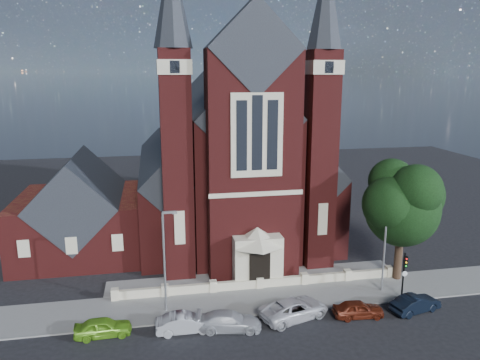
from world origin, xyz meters
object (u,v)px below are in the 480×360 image
(car_lime_van, at_px, (103,327))
(car_silver_b, at_px, (229,321))
(car_navy, at_px, (415,304))
(car_silver_a, at_px, (185,323))
(church, at_px, (228,160))
(parish_hall, at_px, (80,215))
(traffic_signal, at_px, (404,270))
(car_white_suv, at_px, (294,309))
(street_tree, at_px, (405,205))
(car_dark_red, at_px, (358,309))
(street_lamp_left, at_px, (165,256))
(street_lamp_right, at_px, (386,240))

(car_lime_van, distance_m, car_silver_b, 8.88)
(car_navy, bearing_deg, car_silver_a, 73.68)
(church, xyz_separation_m, parish_hall, (-16.00, -4.94, -4.17))
(car_silver_b, distance_m, car_navy, 14.56)
(traffic_signal, xyz_separation_m, car_white_suv, (-9.54, -1.20, -1.83))
(church, xyz_separation_m, car_lime_van, (-12.46, -21.60, -7.52))
(street_tree, distance_m, car_navy, 8.41)
(car_silver_a, bearing_deg, church, -17.65)
(street_tree, xyz_separation_m, car_lime_van, (-25.06, -4.37, -6.29))
(church, xyz_separation_m, car_silver_b, (-3.62, -22.45, -7.51))
(church, relative_size, car_silver_b, 7.52)
(parish_hall, xyz_separation_m, car_lime_van, (3.54, -16.66, -3.34))
(car_silver_b, distance_m, car_dark_red, 9.88)
(street_lamp_left, xyz_separation_m, car_silver_b, (4.29, -3.50, -3.92))
(traffic_signal, xyz_separation_m, car_lime_van, (-23.46, -1.09, -1.91))
(street_lamp_right, distance_m, car_silver_a, 17.59)
(car_silver_b, bearing_deg, church, 0.83)
(church, relative_size, car_dark_red, 9.13)
(street_lamp_right, bearing_deg, car_dark_red, -137.20)
(street_tree, distance_m, car_lime_van, 26.20)
(car_dark_red, bearing_deg, street_tree, -46.19)
(street_lamp_left, bearing_deg, car_silver_b, -39.27)
(car_dark_red, distance_m, car_navy, 4.68)
(street_lamp_left, bearing_deg, car_dark_red, -14.08)
(car_silver_b, bearing_deg, car_dark_red, -80.28)
(car_silver_a, height_order, car_dark_red, car_silver_a)
(church, height_order, car_silver_a, church)
(car_lime_van, bearing_deg, church, -32.40)
(street_lamp_right, height_order, car_lime_van, street_lamp_right)
(traffic_signal, xyz_separation_m, car_dark_red, (-4.75, -1.98, -1.93))
(street_lamp_left, bearing_deg, traffic_signal, -4.76)
(car_silver_b, bearing_deg, street_lamp_right, -65.67)
(street_tree, relative_size, car_navy, 2.61)
(car_white_suv, bearing_deg, street_tree, -86.05)
(car_silver_a, bearing_deg, car_silver_b, -96.42)
(car_lime_van, bearing_deg, car_navy, -94.79)
(church, relative_size, street_lamp_left, 4.31)
(street_tree, distance_m, car_silver_b, 18.16)
(church, bearing_deg, car_dark_red, -74.46)
(parish_hall, relative_size, car_dark_red, 3.19)
(traffic_signal, bearing_deg, car_white_suv, -172.84)
(traffic_signal, bearing_deg, church, 118.20)
(parish_hall, height_order, street_tree, street_tree)
(street_lamp_left, xyz_separation_m, street_lamp_right, (18.00, 0.00, 0.00))
(street_tree, bearing_deg, church, 126.17)
(traffic_signal, distance_m, car_white_suv, 9.79)
(parish_hall, xyz_separation_m, street_lamp_left, (8.09, -14.00, 0.59))
(car_silver_a, bearing_deg, car_navy, -92.09)
(church, xyz_separation_m, car_white_suv, (1.46, -21.72, -7.44))
(parish_hall, height_order, car_lime_van, parish_hall)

